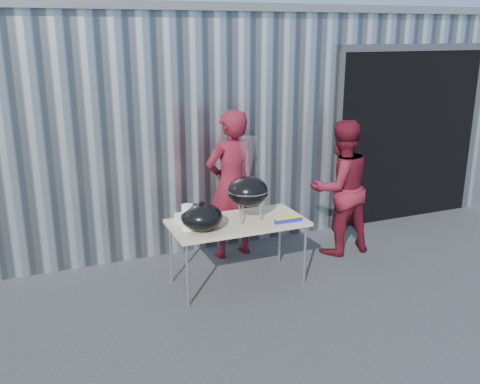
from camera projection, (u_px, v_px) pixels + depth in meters
name	position (u px, v px, depth m)	size (l,w,h in m)	color
ground	(251.00, 307.00, 5.59)	(80.00, 80.00, 0.00)	#2D2D2F
building	(195.00, 103.00, 9.54)	(8.20, 6.20, 3.10)	silver
folding_table	(238.00, 225.00, 5.93)	(1.50, 0.75, 0.75)	tan
kettle_grill	(248.00, 185.00, 5.82)	(0.45, 0.45, 0.94)	black
grill_lid	(202.00, 217.00, 5.63)	(0.44, 0.44, 0.32)	black
paper_towels	(187.00, 217.00, 5.62)	(0.12, 0.12, 0.28)	white
white_tub	(185.00, 218.00, 5.87)	(0.20, 0.15, 0.10)	white
foil_box	(288.00, 220.00, 5.88)	(0.32, 0.06, 0.06)	#191CA3
person_cook	(231.00, 185.00, 6.65)	(0.68, 0.45, 1.88)	maroon
person_bystander	(340.00, 188.00, 6.77)	(0.84, 0.66, 1.73)	maroon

